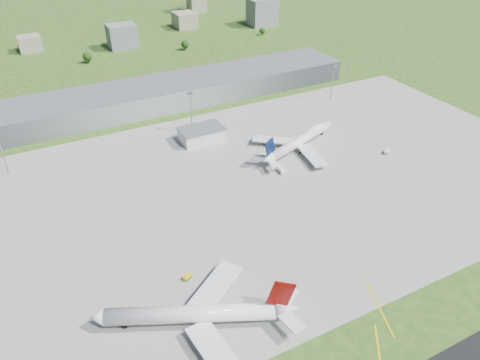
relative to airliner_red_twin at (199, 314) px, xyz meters
name	(u,v)px	position (x,y,z in m)	size (l,w,h in m)	color
ground	(159,113)	(48.49, 180.72, -5.47)	(1400.00, 1400.00, 0.00)	#284816
apron	(248,188)	(58.49, 70.72, -5.43)	(360.00, 190.00, 0.08)	gray
terminal	(151,96)	(48.49, 195.72, 2.03)	(300.00, 42.00, 15.00)	gray
ops_building	(202,135)	(58.49, 130.72, -1.47)	(26.00, 16.00, 8.00)	silver
mast_west	(0,144)	(-51.51, 145.72, 12.24)	(3.50, 2.00, 25.90)	gray
mast_center	(191,105)	(58.49, 145.72, 12.24)	(3.50, 2.00, 25.90)	gray
mast_east	(333,76)	(168.49, 145.72, 12.24)	(3.50, 2.00, 25.90)	gray
airliner_red_twin	(199,314)	(0.00, 0.00, 0.00)	(70.26, 52.87, 20.52)	white
airliner_blue_quad	(301,140)	(107.46, 94.49, -0.45)	(66.55, 50.81, 18.04)	white
fire_truck	(125,317)	(-23.39, 14.42, -3.87)	(7.58, 5.21, 3.19)	#B0240C
tug_yellow	(187,277)	(4.89, 23.60, -4.53)	(4.13, 3.36, 1.79)	#E3B90D
van_white_near	(281,170)	(81.97, 75.78, -4.03)	(2.96, 5.85, 2.85)	white
van_white_far	(387,152)	(148.47, 64.60, -4.28)	(4.91, 4.08, 2.34)	white
bldg_cw	(30,44)	(-11.51, 370.72, 1.53)	(20.00, 18.00, 14.00)	gray
bldg_c	(122,36)	(68.49, 340.72, 5.53)	(26.00, 20.00, 22.00)	slate
bldg_ce	(185,20)	(148.49, 380.72, 2.53)	(22.00, 24.00, 16.00)	gray
bldg_e	(262,12)	(228.49, 350.72, 8.53)	(30.00, 22.00, 28.00)	slate
tree_c	(87,57)	(28.49, 310.72, 0.37)	(8.10, 8.10, 9.90)	#382314
tree_e	(185,44)	(118.49, 305.72, 0.05)	(7.65, 7.65, 9.35)	#382314
tree_far_e	(262,31)	(208.49, 315.72, -0.93)	(6.30, 6.30, 7.70)	#382314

